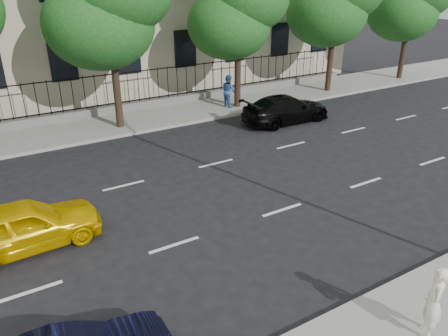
# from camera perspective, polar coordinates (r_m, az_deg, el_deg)

# --- Properties ---
(ground) EXTENTS (120.00, 120.00, 0.00)m
(ground) POSITION_cam_1_polar(r_m,az_deg,el_deg) (13.38, 14.26, -9.96)
(ground) COLOR black
(ground) RESTS_ON ground
(far_sidewalk) EXTENTS (60.00, 4.00, 0.15)m
(far_sidewalk) POSITION_cam_1_polar(r_m,az_deg,el_deg) (24.15, -9.44, 6.57)
(far_sidewalk) COLOR gray
(far_sidewalk) RESTS_ON ground
(lane_markings) EXTENTS (49.60, 4.62, 0.01)m
(lane_markings) POSITION_cam_1_polar(r_m,az_deg,el_deg) (16.51, 2.82, -2.12)
(lane_markings) COLOR silver
(lane_markings) RESTS_ON ground
(iron_fence) EXTENTS (30.00, 0.50, 2.20)m
(iron_fence) POSITION_cam_1_polar(r_m,az_deg,el_deg) (25.52, -10.98, 8.77)
(iron_fence) COLOR slate
(iron_fence) RESTS_ON far_sidewalk
(tree_d) EXTENTS (5.34, 4.94, 8.84)m
(tree_d) POSITION_cam_1_polar(r_m,az_deg,el_deg) (24.76, 1.78, 20.94)
(tree_d) COLOR #382619
(tree_d) RESTS_ON far_sidewalk
(yellow_taxi) EXTENTS (4.36, 1.90, 1.46)m
(yellow_taxi) POSITION_cam_1_polar(r_m,az_deg,el_deg) (13.82, -24.72, -6.87)
(yellow_taxi) COLOR #E5B500
(yellow_taxi) RESTS_ON ground
(black_sedan) EXTENTS (4.93, 2.02, 1.43)m
(black_sedan) POSITION_cam_1_polar(r_m,az_deg,el_deg) (23.32, 8.15, 7.65)
(black_sedan) COLOR black
(black_sedan) RESTS_ON ground
(woman_near) EXTENTS (0.75, 0.73, 1.74)m
(woman_near) POSITION_cam_1_polar(r_m,az_deg,el_deg) (10.58, 25.62, -15.55)
(woman_near) COLOR white
(woman_near) RESTS_ON near_sidewalk
(pedestrian_far) EXTENTS (0.73, 0.92, 1.81)m
(pedestrian_far) POSITION_cam_1_polar(r_m,az_deg,el_deg) (25.35, 0.57, 10.06)
(pedestrian_far) COLOR #305C9A
(pedestrian_far) RESTS_ON far_sidewalk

